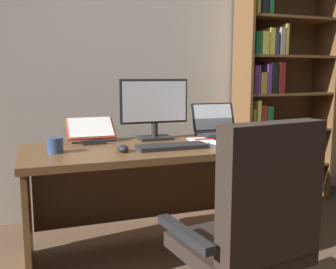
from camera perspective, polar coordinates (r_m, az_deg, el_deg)
wall_back at (r=3.23m, az=-7.25°, el=12.38°), size 4.67×0.12×2.72m
desk at (r=2.49m, az=-0.91°, el=-5.67°), size 1.73×0.71×0.73m
bookshelf at (r=3.56m, az=15.63°, el=5.59°), size 0.90×0.32×1.98m
office_chair at (r=1.76m, az=12.11°, el=-16.36°), size 0.66×0.60×0.98m
monitor at (r=2.57m, az=-2.06°, el=3.80°), size 0.47×0.16×0.41m
laptop at (r=2.77m, az=7.67°, el=0.89°), size 0.34×0.30×0.23m
keyboard at (r=2.26m, az=0.64°, el=-1.81°), size 0.42×0.15×0.02m
computer_mouse at (r=2.18m, az=-6.81°, el=-2.07°), size 0.06×0.10×0.04m
reading_stand_with_book at (r=2.54m, az=-11.45°, el=0.62°), size 0.31×0.25×0.15m
open_binder at (r=2.45m, az=12.88°, el=-1.21°), size 0.55×0.40×0.02m
notepad at (r=2.51m, az=5.14°, el=-0.91°), size 0.17×0.22×0.01m
pen at (r=2.52m, az=5.56°, el=-0.68°), size 0.14×0.03×0.01m
coffee_mug at (r=2.22m, az=-16.57°, el=-1.57°), size 0.09×0.09×0.09m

